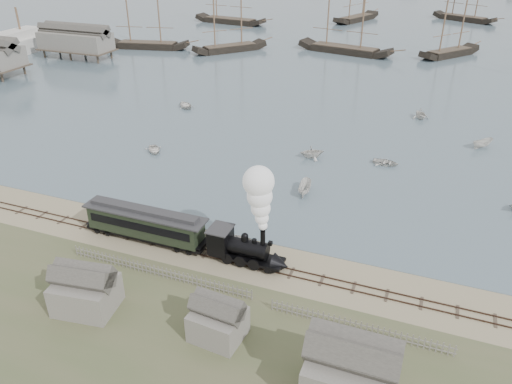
% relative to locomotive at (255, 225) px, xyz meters
% --- Properties ---
extents(ground, '(600.00, 600.00, 0.00)m').
position_rel_locomotive_xyz_m(ground, '(-1.27, 2.00, -4.65)').
color(ground, tan).
rests_on(ground, ground).
extents(harbor_water, '(600.00, 336.00, 0.06)m').
position_rel_locomotive_xyz_m(harbor_water, '(-1.27, 172.00, -4.62)').
color(harbor_water, '#4B5F6B').
rests_on(harbor_water, ground).
extents(rail_track, '(120.00, 1.80, 0.16)m').
position_rel_locomotive_xyz_m(rail_track, '(-1.27, 0.00, -4.61)').
color(rail_track, '#3B2920').
rests_on(rail_track, ground).
extents(picket_fence_west, '(19.00, 0.10, 1.20)m').
position_rel_locomotive_xyz_m(picket_fence_west, '(-7.77, -5.00, -4.65)').
color(picket_fence_west, slate).
rests_on(picket_fence_west, ground).
extents(picket_fence_east, '(15.00, 0.10, 1.20)m').
position_rel_locomotive_xyz_m(picket_fence_east, '(11.23, -5.50, -4.65)').
color(picket_fence_east, slate).
rests_on(picket_fence_east, ground).
extents(shed_left, '(5.00, 4.00, 4.10)m').
position_rel_locomotive_xyz_m(shed_left, '(-11.27, -11.00, -4.65)').
color(shed_left, slate).
rests_on(shed_left, ground).
extents(shed_mid, '(4.00, 3.50, 3.60)m').
position_rel_locomotive_xyz_m(shed_mid, '(0.73, -10.00, -4.65)').
color(shed_mid, slate).
rests_on(shed_mid, ground).
extents(locomotive, '(8.11, 3.03, 10.11)m').
position_rel_locomotive_xyz_m(locomotive, '(0.00, 0.00, 0.00)').
color(locomotive, black).
rests_on(locomotive, ground).
extents(passenger_coach, '(13.61, 2.63, 3.31)m').
position_rel_locomotive_xyz_m(passenger_coach, '(-12.22, 0.00, -2.56)').
color(passenger_coach, black).
rests_on(passenger_coach, ground).
extents(beached_dinghy, '(3.20, 4.11, 0.78)m').
position_rel_locomotive_xyz_m(beached_dinghy, '(-2.90, 2.77, -4.26)').
color(beached_dinghy, silver).
rests_on(beached_dinghy, ground).
extents(rowboat_0, '(4.21, 4.10, 0.71)m').
position_rel_locomotive_xyz_m(rowboat_0, '(-23.69, 20.22, -4.23)').
color(rowboat_0, silver).
rests_on(rowboat_0, harbor_water).
extents(rowboat_1, '(4.35, 4.52, 1.83)m').
position_rel_locomotive_xyz_m(rowboat_1, '(-1.64, 26.58, -3.68)').
color(rowboat_1, silver).
rests_on(rowboat_1, harbor_water).
extents(rowboat_2, '(3.83, 1.79, 1.43)m').
position_rel_locomotive_xyz_m(rowboat_2, '(0.38, 15.87, -3.88)').
color(rowboat_2, silver).
rests_on(rowboat_2, harbor_water).
extents(rowboat_3, '(2.73, 3.67, 0.73)m').
position_rel_locomotive_xyz_m(rowboat_3, '(8.54, 27.96, -4.23)').
color(rowboat_3, silver).
rests_on(rowboat_3, harbor_water).
extents(rowboat_5, '(3.45, 3.47, 1.37)m').
position_rel_locomotive_xyz_m(rowboat_5, '(21.03, 39.20, -3.90)').
color(rowboat_5, silver).
rests_on(rowboat_5, harbor_water).
extents(rowboat_6, '(4.77, 4.80, 0.82)m').
position_rel_locomotive_xyz_m(rowboat_6, '(-29.21, 40.02, -4.18)').
color(rowboat_6, silver).
rests_on(rowboat_6, harbor_water).
extents(rowboat_7, '(4.34, 4.17, 1.76)m').
position_rel_locomotive_xyz_m(rowboat_7, '(11.31, 49.11, -3.71)').
color(rowboat_7, silver).
rests_on(rowboat_7, harbor_water).
extents(schooner_0, '(22.75, 9.50, 20.00)m').
position_rel_locomotive_xyz_m(schooner_0, '(-61.99, 79.80, 5.41)').
color(schooner_0, black).
rests_on(schooner_0, harbor_water).
extents(schooner_1, '(16.46, 18.12, 20.00)m').
position_rel_locomotive_xyz_m(schooner_1, '(-39.90, 84.39, 5.41)').
color(schooner_1, black).
rests_on(schooner_1, harbor_water).
extents(schooner_2, '(25.43, 10.72, 20.00)m').
position_rel_locomotive_xyz_m(schooner_2, '(-11.55, 93.63, 5.41)').
color(schooner_2, black).
rests_on(schooner_2, harbor_water).
extents(schooner_3, '(14.64, 17.71, 20.00)m').
position_rel_locomotive_xyz_m(schooner_3, '(13.94, 99.27, 5.41)').
color(schooner_3, black).
rests_on(schooner_3, harbor_water).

